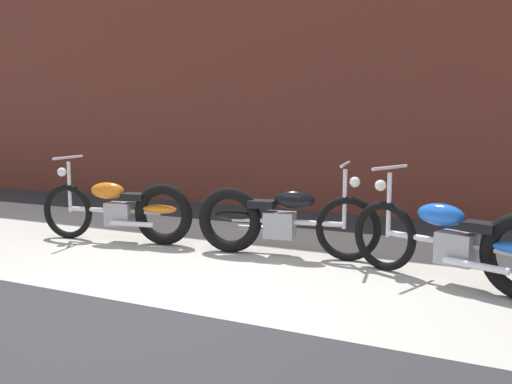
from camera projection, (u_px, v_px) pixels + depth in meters
The scene contains 6 objects.
ground_plane at pixel (148, 306), 4.28m from camera, with size 80.00×80.00×0.00m, color #2D2D30.
sidewalk_slab at pixel (247, 257), 5.84m from camera, with size 36.00×3.50×0.01m, color #B2ADA3.
brick_building_wall at pixel (346, 9), 8.52m from camera, with size 36.00×0.50×6.40m, color brown.
motorcycle_orange at pixel (126, 210), 6.52m from camera, with size 1.99×0.62×1.03m.
motorcycle_black at pixel (273, 219), 5.87m from camera, with size 2.00×0.60×1.03m.
motorcycle_blue at pixel (465, 243), 4.71m from camera, with size 1.92×0.89×1.03m.
Camera 1 is at (2.56, -3.35, 1.43)m, focal length 38.24 mm.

